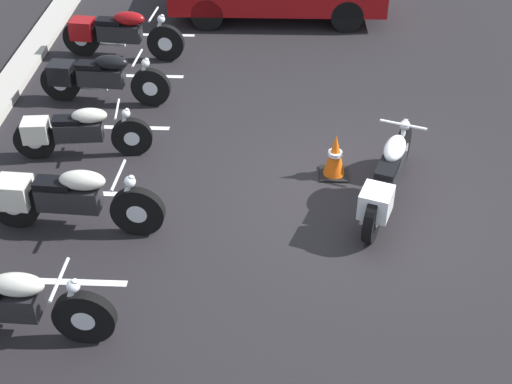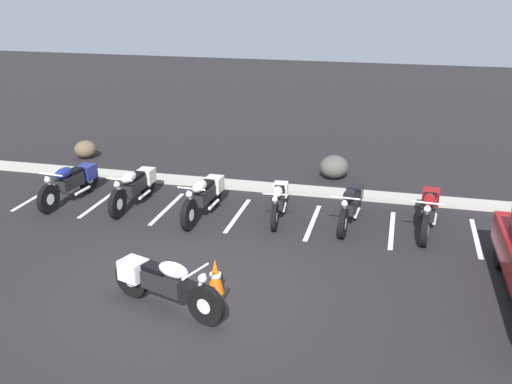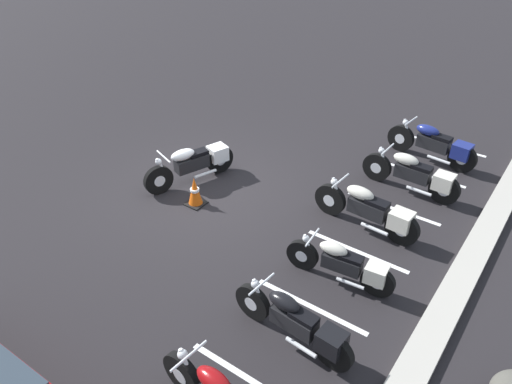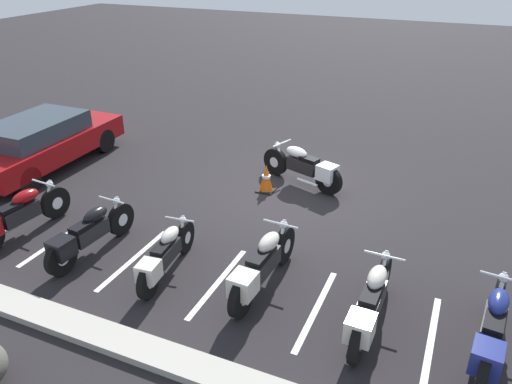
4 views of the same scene
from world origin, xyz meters
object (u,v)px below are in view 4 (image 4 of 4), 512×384
parked_bike_1 (371,304)px  parked_bike_3 (165,255)px  parked_bike_0 (492,330)px  motorcycle_white_featured (305,167)px  parked_bike_4 (87,234)px  traffic_cone (266,178)px  car_red (41,141)px  parked_bike_5 (17,216)px  parked_bike_2 (261,266)px

parked_bike_1 → parked_bike_3: bearing=92.7°
parked_bike_1 → parked_bike_0: bearing=-85.1°
motorcycle_white_featured → parked_bike_4: 5.17m
parked_bike_1 → traffic_cone: (3.19, -3.68, -0.16)m
parked_bike_1 → car_red: bearing=74.8°
parked_bike_5 → traffic_cone: size_ratio=3.43×
parked_bike_2 → traffic_cone: bearing=24.5°
car_red → traffic_cone: bearing=-81.4°
parked_bike_1 → traffic_cone: bearing=42.5°
parked_bike_1 → parked_bike_4: bearing=92.7°
parked_bike_0 → traffic_cone: parked_bike_0 is taller
motorcycle_white_featured → car_red: car_red is taller
parked_bike_5 → parked_bike_4: bearing=-83.6°
traffic_cone → parked_bike_2: bearing=111.3°
parked_bike_3 → motorcycle_white_featured: bearing=-19.4°
parked_bike_4 → car_red: bearing=57.8°
parked_bike_1 → traffic_cone: 4.87m
motorcycle_white_featured → parked_bike_5: motorcycle_white_featured is taller
parked_bike_0 → traffic_cone: size_ratio=3.46×
car_red → parked_bike_1: bearing=-107.7°
car_red → traffic_cone: (-5.78, -0.97, -0.37)m
parked_bike_4 → parked_bike_3: bearing=-84.9°
parked_bike_5 → car_red: size_ratio=0.52×
motorcycle_white_featured → traffic_cone: bearing=60.8°
parked_bike_2 → traffic_cone: parked_bike_2 is taller
parked_bike_5 → car_red: bearing=42.1°
parked_bike_5 → traffic_cone: bearing=-38.5°
motorcycle_white_featured → parked_bike_1: motorcycle_white_featured is taller
parked_bike_4 → parked_bike_1: bearing=-84.8°
parked_bike_4 → traffic_cone: parked_bike_4 is taller
parked_bike_0 → parked_bike_4: (6.77, 0.19, -0.03)m
motorcycle_white_featured → parked_bike_0: (-4.09, 4.23, 0.00)m
parked_bike_3 → parked_bike_5: size_ratio=0.88×
car_red → parked_bike_5: bearing=-144.0°
parked_bike_2 → parked_bike_4: 3.32m
parked_bike_5 → motorcycle_white_featured: bearing=-39.2°
parked_bike_2 → parked_bike_3: size_ratio=1.15×
motorcycle_white_featured → parked_bike_0: parked_bike_0 is taller
parked_bike_0 → parked_bike_5: parked_bike_0 is taller
car_red → traffic_cone: size_ratio=6.53×
parked_bike_1 → parked_bike_5: size_ratio=1.00×
parked_bike_3 → parked_bike_5: parked_bike_5 is taller
parked_bike_2 → parked_bike_5: 5.01m
parked_bike_1 → parked_bike_2: 1.85m
parked_bike_1 → parked_bike_3: 3.51m
car_red → traffic_cone: 5.87m
parked_bike_2 → car_red: car_red is taller
parked_bike_3 → traffic_cone: parked_bike_3 is taller
parked_bike_3 → parked_bike_5: 3.32m
motorcycle_white_featured → parked_bike_1: 4.97m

